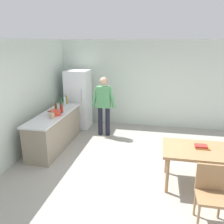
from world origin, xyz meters
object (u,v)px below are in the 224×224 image
Objects in this scene: dining_table at (201,153)px; utensil_jar at (52,115)px; bottle_sauce_red at (62,108)px; bottle_water_clear at (65,101)px; bottle_wine_green at (61,104)px; bottle_beer_brown at (56,108)px; person at (104,103)px; chair at (211,191)px; cooking_pot at (55,113)px; bottle_oil_amber at (66,100)px; refrigerator at (78,99)px; book_stack at (202,147)px.

utensil_jar reaches higher than dining_table.
bottle_water_clear reaches higher than bottle_sauce_red.
utensil_jar is at bearing -91.74° from bottle_sauce_red.
bottle_wine_green is (-0.14, 0.29, 0.05)m from bottle_sauce_red.
dining_table is 5.38× the size of bottle_beer_brown.
chair is at bearing -52.97° from person.
cooking_pot is at bearing -69.36° from bottle_beer_brown.
bottle_water_clear is (-3.43, 1.92, 0.35)m from dining_table.
utensil_jar is 0.94× the size of bottle_wine_green.
bottle_oil_amber is (-3.45, 2.08, 0.34)m from dining_table.
refrigerator is 1.97m from utensil_jar.
cooking_pot is 1.25× the size of utensil_jar.
refrigerator is at bearing 141.37° from book_stack.
refrigerator is 1.44m from bottle_sauce_red.
bottle_water_clear is (-0.13, -0.78, 0.13)m from refrigerator.
bottle_sauce_red is (-3.25, 2.24, 0.46)m from chair.
utensil_jar is at bearing -81.82° from bottle_water_clear.
bottle_wine_green reaches higher than bottle_water_clear.
bottle_wine_green is 0.31m from bottle_beer_brown.
person is 6.07× the size of bottle_oil_amber.
bottle_beer_brown is at bearing 159.83° from dining_table.
bottle_oil_amber is (-0.20, 0.82, 0.02)m from bottle_sauce_red.
person is 1.87× the size of chair.
bottle_wine_green is at bearing -83.28° from bottle_oil_amber.
person is 1.38m from bottle_beer_brown.
bottle_water_clear is 0.88× the size of bottle_wine_green.
utensil_jar is 3.34m from book_stack.
refrigerator is at bearing 80.23° from bottle_water_clear.
book_stack is at bearing -15.82° from cooking_pot.
chair is 3.70m from utensil_jar.
bottle_water_clear is 0.68m from bottle_beer_brown.
bottle_oil_amber is (-0.06, 0.53, -0.03)m from bottle_wine_green.
bottle_sauce_red is at bearing -87.82° from refrigerator.
cooking_pot reaches higher than book_stack.
book_stack is at bearing -19.27° from bottle_beer_brown.
cooking_pot reaches higher than dining_table.
utensil_jar is at bearing -75.48° from bottle_beer_brown.
bottle_water_clear reaches higher than bottle_oil_amber.
refrigerator reaches higher than book_stack.
bottle_water_clear is 0.37m from bottle_wine_green.
refrigerator is at bearing 140.71° from dining_table.
bottle_sauce_red is at bearing -75.90° from bottle_oil_amber.
cooking_pot is 1.33× the size of bottle_water_clear.
chair is 3.50× the size of bottle_beer_brown.
dining_table is at bearing 80.19° from chair.
bottle_water_clear is at bearing 150.73° from dining_table.
bottle_sauce_red is at bearing -73.99° from bottle_water_clear.
dining_table is 5.39× the size of book_stack.
dining_table is at bearing -24.68° from bottle_wine_green.
cooking_pot is 1.67× the size of bottle_sauce_red.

